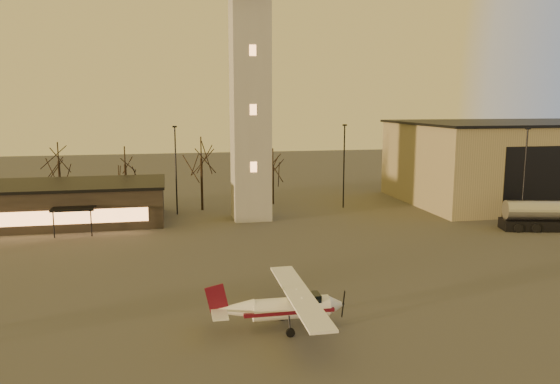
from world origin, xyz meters
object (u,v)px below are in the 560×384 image
object	(u,v)px
hangar	(520,161)
terminal	(43,204)
control_tower	(250,68)
fuel_truck	(543,218)
cessna_front	(293,311)

from	to	relation	value
hangar	terminal	bearing A→B (deg)	-178.03
control_tower	hangar	world-z (taller)	control_tower
terminal	fuel_truck	distance (m)	51.78
cessna_front	fuel_truck	bearing A→B (deg)	31.91
hangar	terminal	xyz separation A→B (m)	(-57.99, -2.00, -3.00)
control_tower	fuel_truck	bearing A→B (deg)	-22.03
control_tower	cessna_front	bearing A→B (deg)	-94.13
cessna_front	fuel_truck	distance (m)	35.36
hangar	fuel_truck	distance (m)	17.72
control_tower	hangar	size ratio (longest dim) A/B	1.07
control_tower	terminal	xyz separation A→B (m)	(-21.99, 1.98, -14.17)
hangar	terminal	distance (m)	58.11
hangar	fuel_truck	world-z (taller)	hangar
hangar	cessna_front	world-z (taller)	hangar
cessna_front	fuel_truck	world-z (taller)	fuel_truck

